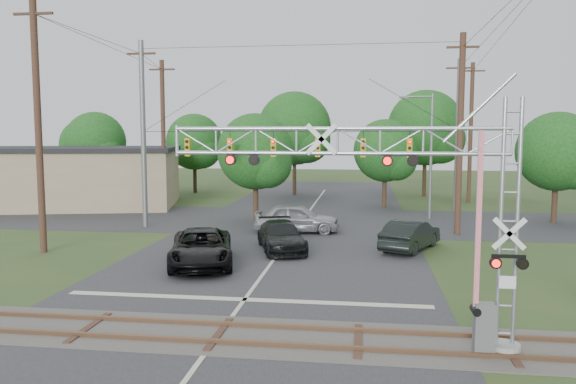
# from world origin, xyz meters

# --- Properties ---
(ground) EXTENTS (160.00, 160.00, 0.00)m
(ground) POSITION_xyz_m (0.00, 0.00, 0.00)
(ground) COLOR #2C4620
(ground) RESTS_ON ground
(road_main) EXTENTS (14.00, 90.00, 0.02)m
(road_main) POSITION_xyz_m (0.00, 10.00, 0.01)
(road_main) COLOR #2A2A2C
(road_main) RESTS_ON ground
(road_cross) EXTENTS (90.00, 12.00, 0.02)m
(road_cross) POSITION_xyz_m (0.00, 24.00, 0.01)
(road_cross) COLOR #2A2A2C
(road_cross) RESTS_ON ground
(railroad_track) EXTENTS (90.00, 3.20, 0.17)m
(railroad_track) POSITION_xyz_m (0.00, 2.00, 0.03)
(railroad_track) COLOR #443F3B
(railroad_track) RESTS_ON ground
(crossing_gantry) EXTENTS (9.38, 0.86, 6.75)m
(crossing_gantry) POSITION_xyz_m (5.07, 1.64, 4.13)
(crossing_gantry) COLOR gray
(crossing_gantry) RESTS_ON ground
(traffic_signal_span) EXTENTS (19.34, 0.36, 11.50)m
(traffic_signal_span) POSITION_xyz_m (0.91, 20.00, 5.62)
(traffic_signal_span) COLOR slate
(traffic_signal_span) RESTS_ON ground
(pickup_black) EXTENTS (4.04, 6.25, 1.60)m
(pickup_black) POSITION_xyz_m (-3.00, 10.36, 0.80)
(pickup_black) COLOR black
(pickup_black) RESTS_ON ground
(car_dark) EXTENTS (3.42, 5.35, 1.44)m
(car_dark) POSITION_xyz_m (0.02, 14.07, 0.72)
(car_dark) COLOR black
(car_dark) RESTS_ON ground
(sedan_silver) EXTENTS (5.17, 2.45, 1.71)m
(sedan_silver) POSITION_xyz_m (0.16, 19.36, 0.85)
(sedan_silver) COLOR gray
(sedan_silver) RESTS_ON ground
(suv_dark) EXTENTS (3.41, 4.87, 1.52)m
(suv_dark) POSITION_xyz_m (6.44, 15.13, 0.76)
(suv_dark) COLOR black
(suv_dark) RESTS_ON ground
(commercial_building) EXTENTS (22.28, 14.92, 4.78)m
(commercial_building) POSITION_xyz_m (-21.28, 28.77, 2.40)
(commercial_building) COLOR gray
(commercial_building) RESTS_ON ground
(streetlight) EXTENTS (2.27, 0.24, 8.52)m
(streetlight) POSITION_xyz_m (8.39, 25.76, 4.77)
(streetlight) COLOR slate
(streetlight) RESTS_ON ground
(utility_poles) EXTENTS (26.47, 29.41, 13.80)m
(utility_poles) POSITION_xyz_m (2.85, 22.13, 6.20)
(utility_poles) COLOR #3C251B
(utility_poles) RESTS_ON ground
(treeline) EXTENTS (53.39, 23.21, 9.90)m
(treeline) POSITION_xyz_m (-0.54, 36.18, 5.44)
(treeline) COLOR #3C281B
(treeline) RESTS_ON ground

